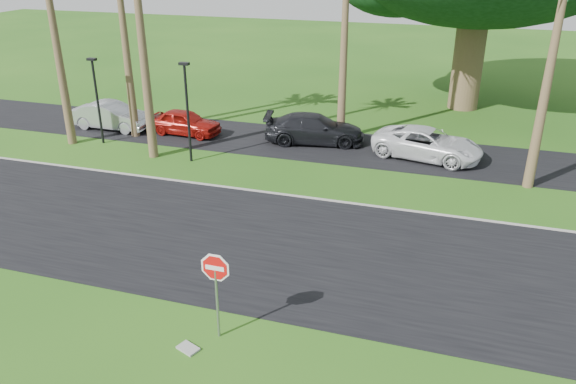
# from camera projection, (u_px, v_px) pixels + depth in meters

# --- Properties ---
(ground) EXTENTS (120.00, 120.00, 0.00)m
(ground) POSITION_uv_depth(u_px,v_px,m) (243.00, 274.00, 17.55)
(ground) COLOR #204E13
(ground) RESTS_ON ground
(road) EXTENTS (120.00, 8.00, 0.02)m
(road) POSITION_uv_depth(u_px,v_px,m) (265.00, 244.00, 19.29)
(road) COLOR black
(road) RESTS_ON ground
(parking_strip) EXTENTS (120.00, 5.00, 0.02)m
(parking_strip) POSITION_uv_depth(u_px,v_px,m) (334.00, 146.00, 28.43)
(parking_strip) COLOR black
(parking_strip) RESTS_ON ground
(curb) EXTENTS (120.00, 0.12, 0.06)m
(curb) POSITION_uv_depth(u_px,v_px,m) (298.00, 196.00, 22.81)
(curb) COLOR gray
(curb) RESTS_ON ground
(stop_sign_near) EXTENTS (1.05, 0.07, 2.62)m
(stop_sign_near) POSITION_uv_depth(u_px,v_px,m) (216.00, 279.00, 14.08)
(stop_sign_near) COLOR gray
(stop_sign_near) RESTS_ON ground
(streetlight_left) EXTENTS (0.45, 0.25, 4.34)m
(streetlight_left) POSITION_uv_depth(u_px,v_px,m) (97.00, 95.00, 27.94)
(streetlight_left) COLOR black
(streetlight_left) RESTS_ON ground
(streetlight_right) EXTENTS (0.45, 0.25, 4.64)m
(streetlight_right) POSITION_uv_depth(u_px,v_px,m) (187.00, 106.00, 25.50)
(streetlight_right) COLOR black
(streetlight_right) RESTS_ON ground
(car_silver) EXTENTS (4.48, 1.64, 1.46)m
(car_silver) POSITION_uv_depth(u_px,v_px,m) (112.00, 116.00, 30.79)
(car_silver) COLOR #A9ACB1
(car_silver) RESTS_ON ground
(car_red) EXTENTS (4.00, 1.81, 1.33)m
(car_red) POSITION_uv_depth(u_px,v_px,m) (185.00, 123.00, 29.94)
(car_red) COLOR maroon
(car_red) RESTS_ON ground
(car_dark) EXTENTS (5.39, 3.03, 1.47)m
(car_dark) POSITION_uv_depth(u_px,v_px,m) (314.00, 129.00, 28.68)
(car_dark) COLOR black
(car_dark) RESTS_ON ground
(car_minivan) EXTENTS (5.51, 3.37, 1.43)m
(car_minivan) POSITION_uv_depth(u_px,v_px,m) (427.00, 144.00, 26.62)
(car_minivan) COLOR silver
(car_minivan) RESTS_ON ground
(utility_slab) EXTENTS (0.64, 0.53, 0.06)m
(utility_slab) POSITION_uv_depth(u_px,v_px,m) (188.00, 348.00, 14.30)
(utility_slab) COLOR gray
(utility_slab) RESTS_ON ground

